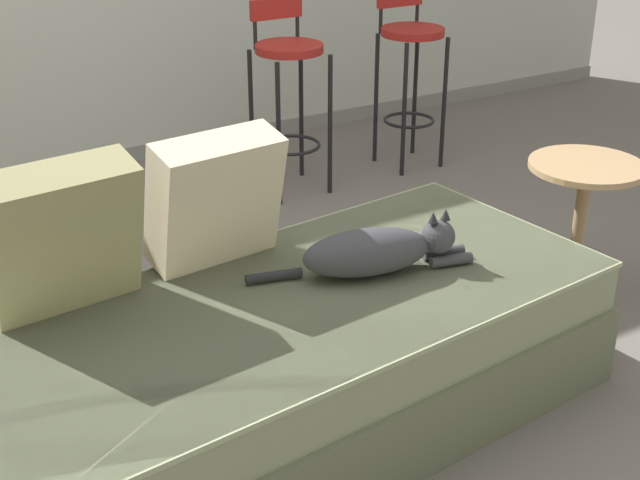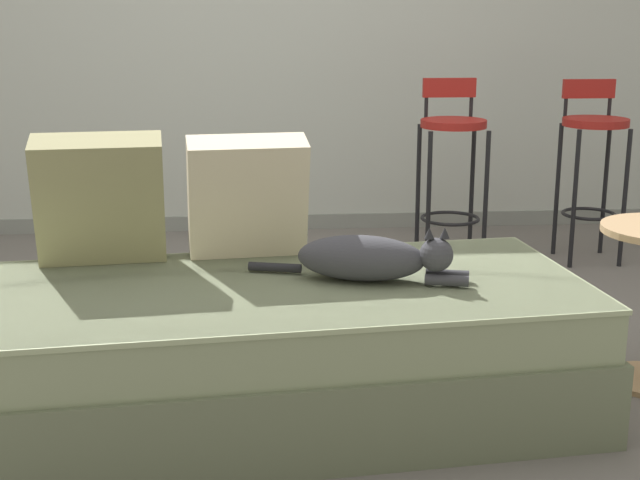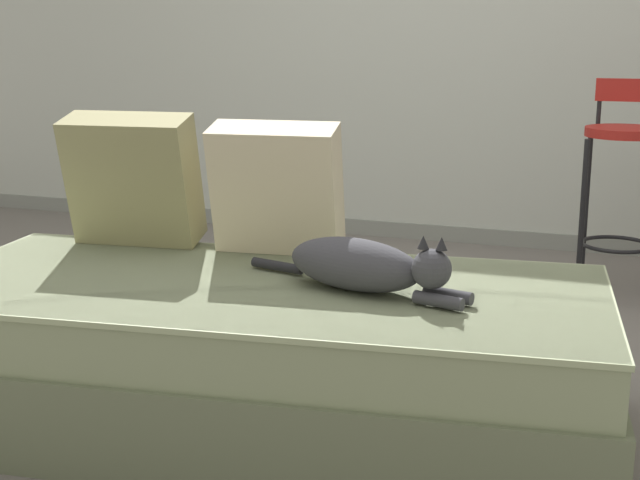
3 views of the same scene
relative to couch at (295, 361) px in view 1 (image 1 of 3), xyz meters
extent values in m
plane|color=#66605B|center=(0.00, 0.40, -0.23)|extent=(16.00, 16.00, 0.00)
cube|color=gray|center=(0.00, 2.60, -0.18)|extent=(8.00, 0.02, 0.09)
cube|color=#636B50|center=(0.00, 0.00, -0.09)|extent=(2.12, 1.13, 0.28)
cube|color=gray|center=(0.00, 0.00, 0.13)|extent=(2.08, 1.09, 0.18)
cube|color=#98A47B|center=(0.00, 0.00, 0.21)|extent=(2.09, 1.10, 0.02)
cube|color=#847F56|center=(-0.59, 0.30, 0.45)|extent=(0.46, 0.30, 0.46)
cube|color=beige|center=(-0.09, 0.35, 0.44)|extent=(0.44, 0.28, 0.44)
ellipsoid|color=#333338|center=(0.28, 0.03, 0.30)|extent=(0.45, 0.27, 0.15)
sphere|color=#333338|center=(0.52, -0.03, 0.32)|extent=(0.11, 0.11, 0.11)
cone|color=black|center=(0.49, -0.03, 0.39)|extent=(0.03, 0.03, 0.04)
cone|color=black|center=(0.54, -0.03, 0.39)|extent=(0.03, 0.03, 0.04)
cylinder|color=#333338|center=(0.54, -0.07, 0.24)|extent=(0.14, 0.07, 0.04)
cylinder|color=#333338|center=(0.56, -0.01, 0.24)|extent=(0.14, 0.07, 0.04)
cylinder|color=black|center=(0.00, 0.13, 0.24)|extent=(0.18, 0.07, 0.03)
cylinder|color=black|center=(0.82, 1.62, 0.13)|extent=(0.02, 0.02, 0.73)
cylinder|color=black|center=(1.11, 1.62, 0.13)|extent=(0.02, 0.02, 0.73)
cylinder|color=black|center=(0.82, 1.92, 0.13)|extent=(0.02, 0.02, 0.73)
cylinder|color=black|center=(1.11, 1.92, 0.13)|extent=(0.02, 0.02, 0.73)
torus|color=black|center=(0.97, 1.77, 0.01)|extent=(0.31, 0.31, 0.02)
cylinder|color=maroon|center=(0.97, 1.77, 0.52)|extent=(0.34, 0.34, 0.04)
cylinder|color=black|center=(0.85, 1.90, 0.59)|extent=(0.02, 0.02, 0.19)
cylinder|color=black|center=(1.09, 1.90, 0.59)|extent=(0.02, 0.02, 0.19)
cube|color=maroon|center=(0.97, 1.90, 0.69)|extent=(0.28, 0.03, 0.10)
cylinder|color=black|center=(1.58, 1.64, 0.13)|extent=(0.02, 0.02, 0.73)
cylinder|color=black|center=(1.85, 1.64, 0.13)|extent=(0.02, 0.02, 0.73)
cylinder|color=black|center=(1.58, 1.90, 0.13)|extent=(0.02, 0.02, 0.73)
cylinder|color=black|center=(1.85, 1.90, 0.13)|extent=(0.02, 0.02, 0.73)
torus|color=black|center=(1.72, 1.77, 0.03)|extent=(0.29, 0.29, 0.02)
cylinder|color=maroon|center=(1.72, 1.77, 0.52)|extent=(0.34, 0.34, 0.04)
cylinder|color=black|center=(1.60, 1.90, 0.59)|extent=(0.02, 0.02, 0.18)
cylinder|color=black|center=(1.84, 1.90, 0.59)|extent=(0.02, 0.02, 0.18)
cylinder|color=tan|center=(1.36, 0.15, 0.05)|extent=(0.05, 0.05, 0.56)
cylinder|color=tan|center=(1.36, 0.15, -0.22)|extent=(0.32, 0.32, 0.02)
cylinder|color=tan|center=(1.36, 0.15, 0.34)|extent=(0.44, 0.44, 0.02)
camera|label=1|loc=(-1.14, -2.06, 1.53)|focal=50.00mm
camera|label=2|loc=(-0.07, -2.75, 1.08)|focal=50.00mm
camera|label=3|loc=(1.00, -2.32, 0.95)|focal=50.00mm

